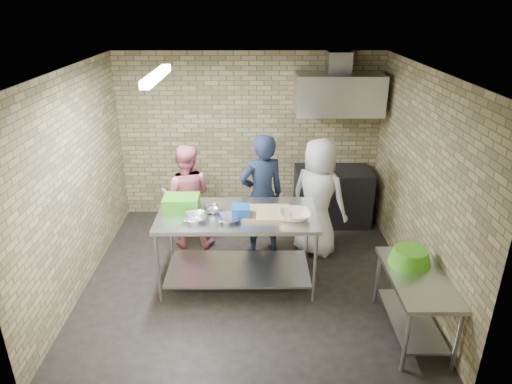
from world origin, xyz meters
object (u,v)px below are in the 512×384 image
green_crate (181,203)px  bottle_red (340,96)px  green_basin (410,256)px  man_navy (262,196)px  prep_table (238,248)px  woman_white (318,198)px  side_counter (413,305)px  blue_tub (241,212)px  woman_pink (187,196)px  bottle_green (365,97)px  stove (332,196)px

green_crate → bottle_red: 3.05m
green_basin → man_navy: size_ratio=0.26×
prep_table → woman_white: bearing=34.5°
side_counter → green_crate: size_ratio=2.75×
prep_table → man_navy: (0.32, 0.74, 0.40)m
blue_tub → man_navy: man_navy is taller
bottle_red → woman_pink: 2.80m
bottle_red → bottle_green: bottle_red is taller
green_crate → green_basin: size_ratio=0.95×
green_crate → green_basin: 2.77m
side_counter → green_basin: 0.52m
green_basin → woman_pink: bearing=146.8°
stove → bottle_red: size_ratio=6.67×
bottle_green → woman_pink: bottle_green is taller
prep_table → bottle_red: bearing=52.1°
stove → woman_pink: woman_pink is taller
prep_table → stove: (1.48, 1.73, -0.04)m
side_counter → man_navy: (-1.62, 1.76, 0.52)m
blue_tub → bottle_green: (1.88, 2.07, 0.96)m
bottle_green → man_navy: bearing=-142.8°
bottle_green → blue_tub: bearing=-132.3°
man_navy → stove: bearing=-159.6°
stove → woman_pink: size_ratio=0.77×
green_crate → green_basin: green_crate is taller
man_navy → green_basin: bearing=116.8°
green_basin → bottle_green: bottle_green is taller
woman_pink → prep_table: bearing=130.4°
bottle_red → woman_pink: size_ratio=0.12×
side_counter → stove: 2.79m
prep_table → bottle_red: size_ratio=10.92×
stove → woman_white: (-0.37, -0.97, 0.40)m
bottle_green → man_navy: bottle_green is taller
bottle_red → woman_white: 1.74m
man_navy → bottle_red: bearing=-154.6°
stove → bottle_red: bearing=78.2°
side_counter → green_basin: (-0.02, 0.25, 0.46)m
green_basin → woman_white: (-0.80, 1.53, 0.02)m
blue_tub → bottle_green: bottle_green is taller
side_counter → woman_white: 2.02m
blue_tub → woman_pink: size_ratio=0.14×
side_counter → bottle_red: size_ratio=6.67×
bottle_green → prep_table: bearing=-134.5°
side_counter → man_navy: bearing=132.5°
side_counter → woman_white: woman_white is taller
woman_pink → woman_white: bearing=175.6°
green_crate → man_navy: size_ratio=0.25×
green_crate → blue_tub: 0.78m
prep_table → man_navy: 0.90m
bottle_red → side_counter: bearing=-82.4°
man_navy → woman_white: size_ratio=1.04×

